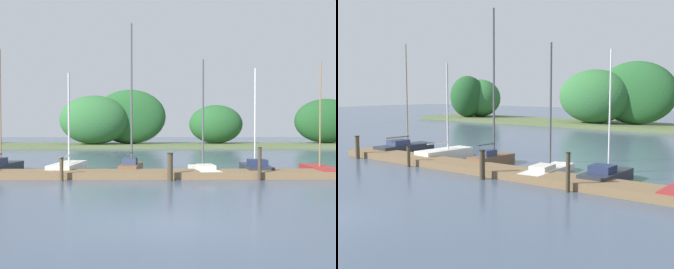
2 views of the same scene
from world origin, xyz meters
The scene contains 11 objects.
dock_pier centered at (0.00, 9.59, 0.17)m, with size 21.56×1.80×0.35m.
far_shore centered at (-3.48, 38.12, 2.71)m, with size 65.91×8.00×7.01m.
sailboat_0 centered at (-9.05, 11.75, 0.35)m, with size 1.52×4.10×6.93m.
sailboat_1 centered at (-5.17, 11.62, 0.35)m, with size 1.52×3.78×5.55m.
sailboat_2 centered at (-1.67, 11.59, 0.52)m, with size 1.18×3.04×8.33m.
sailboat_3 centered at (2.30, 10.92, 0.31)m, with size 1.51×4.38×6.24m.
sailboat_4 centered at (5.17, 11.16, 0.32)m, with size 1.30×3.31×5.80m.
mooring_piling_0 centered at (-9.29, 8.35, 0.68)m, with size 0.28×0.28×1.34m.
mooring_piling_1 centered at (-4.73, 8.36, 0.56)m, with size 0.21×0.21×1.12m.
mooring_piling_2 centered at (0.44, 8.28, 0.68)m, with size 0.29×0.29×1.34m.
mooring_piling_3 centered at (4.75, 8.46, 0.80)m, with size 0.20×0.20×1.60m.
Camera 2 is at (13.13, -6.50, 4.05)m, focal length 46.64 mm.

